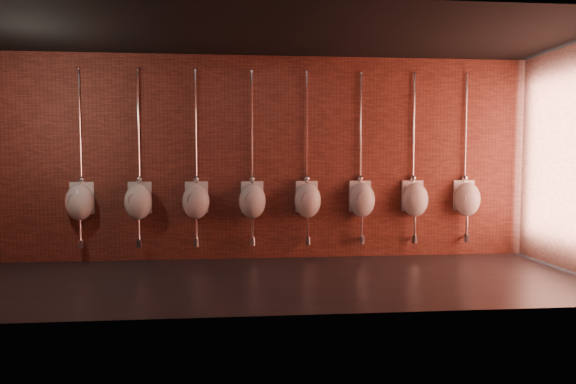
% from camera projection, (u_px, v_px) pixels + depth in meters
% --- Properties ---
extents(ground, '(8.50, 8.50, 0.00)m').
position_uv_depth(ground, '(273.00, 280.00, 6.74)').
color(ground, black).
rests_on(ground, ground).
extents(room_shell, '(8.54, 3.04, 3.22)m').
position_uv_depth(room_shell, '(272.00, 126.00, 6.60)').
color(room_shell, black).
rests_on(room_shell, ground).
extents(urinal_0, '(0.45, 0.40, 2.72)m').
position_uv_depth(urinal_0, '(80.00, 201.00, 7.75)').
color(urinal_0, white).
rests_on(urinal_0, ground).
extents(urinal_1, '(0.45, 0.40, 2.72)m').
position_uv_depth(urinal_1, '(138.00, 201.00, 7.83)').
color(urinal_1, white).
rests_on(urinal_1, ground).
extents(urinal_2, '(0.45, 0.40, 2.72)m').
position_uv_depth(urinal_2, '(196.00, 201.00, 7.91)').
color(urinal_2, white).
rests_on(urinal_2, ground).
extents(urinal_3, '(0.45, 0.40, 2.72)m').
position_uv_depth(urinal_3, '(252.00, 200.00, 7.99)').
color(urinal_3, white).
rests_on(urinal_3, ground).
extents(urinal_4, '(0.45, 0.40, 2.72)m').
position_uv_depth(urinal_4, '(308.00, 200.00, 8.07)').
color(urinal_4, white).
rests_on(urinal_4, ground).
extents(urinal_5, '(0.45, 0.40, 2.72)m').
position_uv_depth(urinal_5, '(362.00, 199.00, 8.15)').
color(urinal_5, white).
rests_on(urinal_5, ground).
extents(urinal_6, '(0.45, 0.40, 2.72)m').
position_uv_depth(urinal_6, '(415.00, 199.00, 8.23)').
color(urinal_6, white).
rests_on(urinal_6, ground).
extents(urinal_7, '(0.45, 0.40, 2.72)m').
position_uv_depth(urinal_7, '(467.00, 198.00, 8.31)').
color(urinal_7, white).
rests_on(urinal_7, ground).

